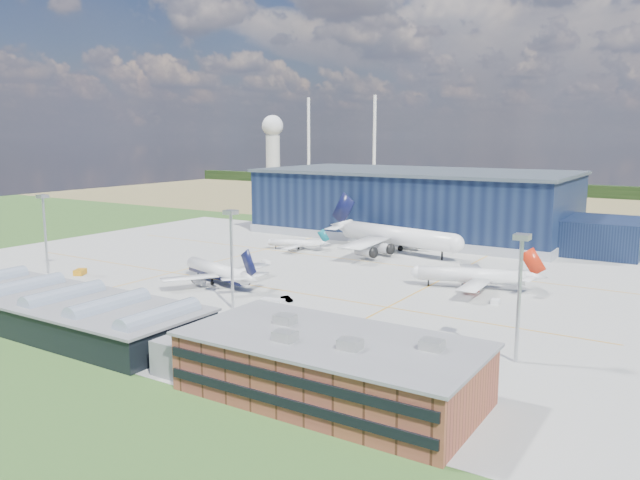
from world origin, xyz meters
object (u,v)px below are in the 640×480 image
at_px(airliner_red, 471,268).
at_px(airstair, 76,294).
at_px(car_a, 452,387).
at_px(car_b, 287,299).
at_px(light_mast_west, 44,221).
at_px(airliner_widebody, 398,226).
at_px(gse_cart_b, 266,262).
at_px(gse_van_c, 272,305).
at_px(gse_van_a, 216,268).
at_px(light_mast_center, 231,243).
at_px(airliner_navy, 217,263).
at_px(hangar, 421,206).
at_px(light_mast_east, 520,277).
at_px(gse_tug_a, 80,272).
at_px(ops_building, 331,367).
at_px(airliner_regional, 295,239).
at_px(gse_cart_a, 495,302).

xyz_separation_m(airliner_red, airstair, (-77.78, -62.19, -4.19)).
relative_size(car_a, car_b, 1.03).
distance_m(light_mast_west, airliner_widebody, 110.56).
bearing_deg(gse_cart_b, gse_van_c, -118.94).
relative_size(airliner_red, airliner_widebody, 0.61).
bearing_deg(gse_van_a, light_mast_center, -104.93).
distance_m(airliner_navy, car_a, 87.07).
xyz_separation_m(hangar, airstair, (-30.31, -139.23, -10.15)).
bearing_deg(car_b, hangar, 27.99).
xyz_separation_m(light_mast_center, gse_van_c, (8.51, 3.79, -14.13)).
bearing_deg(light_mast_east, airstair, -171.99).
xyz_separation_m(airliner_widebody, car_b, (4.37, -71.33, -8.71)).
height_order(gse_cart_b, car_b, car_b).
bearing_deg(gse_van_a, gse_tug_a, 158.00).
relative_size(light_mast_east, gse_tug_a, 5.71).
relative_size(light_mast_west, light_mast_center, 1.00).
relative_size(gse_tug_a, airstair, 0.88).
height_order(ops_building, airstair, ops_building).
bearing_deg(car_b, airliner_red, -22.19).
bearing_deg(airliner_red, car_a, 88.85).
distance_m(airliner_widebody, car_b, 72.00).
bearing_deg(airliner_regional, light_mast_east, 123.72).
bearing_deg(car_a, light_mast_west, 87.84).
xyz_separation_m(gse_tug_a, gse_cart_a, (110.57, 32.83, -0.25)).
bearing_deg(car_b, light_mast_east, -80.71).
relative_size(hangar, car_a, 37.08).
bearing_deg(ops_building, airstair, 169.31).
distance_m(light_mast_center, airstair, 42.53).
height_order(gse_tug_a, gse_van_c, gse_van_c).
distance_m(airliner_widebody, airliner_regional, 36.11).
xyz_separation_m(ops_building, gse_cart_b, (-69.36, 74.59, -4.19)).
distance_m(light_mast_center, airliner_red, 63.24).
bearing_deg(car_a, light_mast_center, 79.00).
height_order(hangar, airliner_regional, hangar).
height_order(gse_van_a, airstair, airstair).
relative_size(gse_van_a, car_b, 1.31).
relative_size(airliner_navy, car_b, 9.04).
bearing_deg(gse_van_c, ops_building, -142.66).
xyz_separation_m(airliner_navy, airliner_red, (59.95, 30.76, 0.07)).
relative_size(airliner_red, car_b, 9.15).
xyz_separation_m(gse_van_a, car_b, (37.47, -16.50, -0.46)).
bearing_deg(gse_tug_a, ops_building, -47.30).
bearing_deg(light_mast_east, gse_tug_a, 178.33).
xyz_separation_m(airliner_widebody, airstair, (-39.91, -97.75, -7.86)).
distance_m(hangar, gse_van_c, 122.46).
height_order(light_mast_east, airliner_regional, light_mast_east).
height_order(airliner_red, gse_tug_a, airliner_red).
xyz_separation_m(light_mast_center, airliner_red, (40.28, 47.76, -9.77)).
xyz_separation_m(light_mast_center, gse_cart_a, (50.33, 36.47, -14.85)).
bearing_deg(gse_cart_b, airliner_navy, -148.15).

